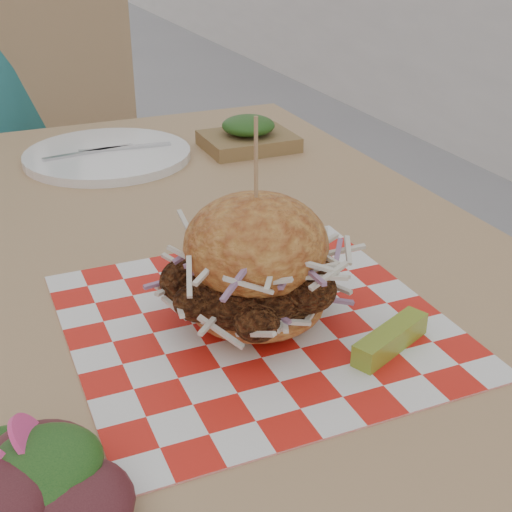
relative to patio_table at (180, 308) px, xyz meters
The scene contains 8 objects.
patio_table is the anchor object (origin of this frame).
patio_chair 0.95m from the patio_table, 90.30° to the left, with size 0.44×0.45×0.95m.
paper_liner 0.20m from the patio_table, 82.80° to the right, with size 0.36×0.36×0.00m, color red.
sandwich 0.23m from the patio_table, 82.80° to the right, with size 0.18×0.18×0.21m.
pickle_spear 0.32m from the patio_table, 66.93° to the right, with size 0.10×0.02×0.02m, color olive.
side_salad 0.42m from the patio_table, 123.09° to the right, with size 0.14×0.14×0.05m.
place_setting 0.39m from the patio_table, 89.99° to the left, with size 0.27×0.27×0.02m.
kraft_tray 0.43m from the patio_table, 55.42° to the left, with size 0.15×0.12×0.06m.
Camera 1 is at (-0.25, -0.62, 1.13)m, focal length 50.00 mm.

